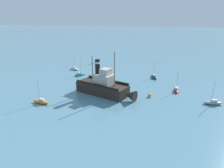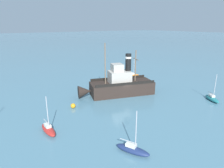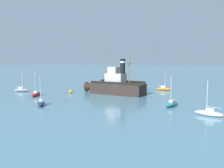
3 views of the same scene
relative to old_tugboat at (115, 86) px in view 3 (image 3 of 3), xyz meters
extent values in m
plane|color=teal|center=(-1.62, -0.69, -1.83)|extent=(600.00, 600.00, 0.00)
cube|color=#2D231E|center=(-0.19, -0.58, -0.63)|extent=(7.97, 12.78, 2.40)
cone|color=#2D231E|center=(2.08, 6.25, -0.63)|extent=(2.99, 3.02, 2.35)
cube|color=#B2ADA3|center=(-0.04, -0.11, 1.67)|extent=(4.11, 4.74, 2.20)
cube|color=#B2ADA3|center=(0.12, 0.37, 3.47)|extent=(2.72, 2.59, 1.40)
cylinder|color=black|center=(-0.57, -1.72, 4.37)|extent=(1.10, 1.10, 3.20)
cylinder|color=silver|center=(-0.57, -1.72, 5.27)|extent=(1.16, 1.16, 0.35)
cylinder|color=#75604C|center=(0.85, 2.55, 4.32)|extent=(0.20, 0.20, 7.50)
cylinder|color=#75604C|center=(-1.05, -3.14, 3.57)|extent=(0.20, 0.20, 6.00)
cylinder|color=#75604C|center=(-1.05, -3.14, 4.89)|extent=(2.50, 0.94, 0.12)
cube|color=black|center=(-2.24, 0.10, 0.82)|extent=(3.72, 10.85, 0.50)
cube|color=black|center=(1.85, -1.27, 0.82)|extent=(3.72, 10.85, 0.50)
ellipsoid|color=gray|center=(-0.36, 22.69, -1.48)|extent=(1.68, 3.93, 0.70)
cube|color=silver|center=(-0.40, 22.88, -0.95)|extent=(0.81, 1.19, 0.36)
cylinder|color=#B7B7BC|center=(-0.32, 22.39, 0.97)|extent=(0.10, 0.10, 4.20)
cylinder|color=#B7B7BC|center=(-0.46, 23.28, -0.58)|extent=(0.36, 1.79, 0.08)
ellipsoid|color=#23757A|center=(-12.29, -11.48, -1.48)|extent=(3.85, 2.83, 0.70)
cube|color=silver|center=(-12.11, -11.58, -0.95)|extent=(1.27, 1.10, 0.36)
cylinder|color=#B7B7BC|center=(-12.55, -11.33, 0.97)|extent=(0.10, 0.10, 4.20)
cylinder|color=#B7B7BC|center=(-11.76, -11.78, -0.58)|extent=(1.61, 0.96, 0.08)
ellipsoid|color=orange|center=(8.34, -10.85, -1.48)|extent=(1.49, 3.89, 0.70)
cube|color=silver|center=(8.36, -10.65, -0.95)|extent=(0.75, 1.16, 0.36)
cylinder|color=#B7B7BC|center=(8.31, -11.15, 0.97)|extent=(0.10, 0.10, 4.20)
cylinder|color=#B7B7BC|center=(8.41, -10.25, -0.58)|extent=(0.26, 1.80, 0.08)
ellipsoid|color=#B22823|center=(-6.19, 15.82, -1.48)|extent=(3.82, 1.18, 0.70)
cube|color=silver|center=(-5.99, 15.83, -0.95)|extent=(1.11, 0.66, 0.36)
cylinder|color=#B7B7BC|center=(-6.49, 15.82, 0.97)|extent=(0.10, 0.10, 4.20)
cylinder|color=#B7B7BC|center=(-5.59, 15.84, -0.58)|extent=(1.80, 0.12, 0.08)
ellipsoid|color=white|center=(-18.08, -16.07, -1.48)|extent=(2.80, 3.86, 0.70)
cube|color=silver|center=(-18.17, -16.25, -0.95)|extent=(1.09, 1.27, 0.36)
cylinder|color=#B7B7BC|center=(-17.93, -15.81, 0.97)|extent=(0.10, 0.10, 4.20)
cylinder|color=#B7B7BC|center=(-18.37, -16.60, -0.58)|extent=(0.94, 1.61, 0.08)
ellipsoid|color=navy|center=(-15.48, 9.93, -1.48)|extent=(3.91, 2.57, 0.70)
cube|color=silver|center=(-15.30, 10.02, -0.95)|extent=(1.27, 1.04, 0.36)
cylinder|color=#B7B7BC|center=(-15.75, 9.81, 0.97)|extent=(0.10, 0.10, 4.20)
cylinder|color=#B7B7BC|center=(-14.94, 10.18, -0.58)|extent=(1.67, 0.82, 0.08)
sphere|color=orange|center=(-1.00, 10.07, -1.43)|extent=(0.80, 0.80, 0.80)
camera|label=1|loc=(40.28, 12.87, 15.07)|focal=32.00mm
camera|label=2|loc=(-29.02, 22.22, 11.30)|focal=32.00mm
camera|label=3|loc=(-51.62, -8.91, 5.86)|focal=38.00mm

